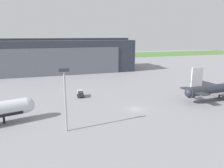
# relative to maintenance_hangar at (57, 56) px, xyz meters

# --- Properties ---
(ground_plane) EXTENTS (440.00, 440.00, 0.00)m
(ground_plane) POSITION_rel_maintenance_hangar_xyz_m (17.61, -79.93, -9.88)
(ground_plane) COLOR gray
(grass_field_strip) EXTENTS (440.00, 56.00, 0.08)m
(grass_field_strip) POSITION_rel_maintenance_hangar_xyz_m (17.61, 91.60, -9.84)
(grass_field_strip) COLOR #4A7933
(grass_field_strip) RESTS_ON ground_plane
(maintenance_hangar) EXTENTS (92.49, 30.39, 20.69)m
(maintenance_hangar) POSITION_rel_maintenance_hangar_xyz_m (0.00, 0.00, 0.00)
(maintenance_hangar) COLOR #2D333D
(maintenance_hangar) RESTS_ON ground_plane
(ops_van) EXTENTS (2.58, 4.33, 2.33)m
(ops_van) POSITION_rel_maintenance_hangar_xyz_m (3.51, -61.13, -8.59)
(ops_van) COLOR silver
(ops_van) RESTS_ON ground_plane
(apron_light_mast) EXTENTS (2.40, 0.50, 15.41)m
(apron_light_mast) POSITION_rel_maintenance_hangar_xyz_m (-4.76, -89.32, -0.63)
(apron_light_mast) COLOR #99999E
(apron_light_mast) RESTS_ON ground_plane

